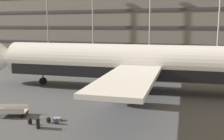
{
  "coord_description": "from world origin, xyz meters",
  "views": [
    {
      "loc": [
        6.38,
        -31.03,
        7.51
      ],
      "look_at": [
        -3.29,
        -5.82,
        3.0
      ],
      "focal_mm": 43.77,
      "sensor_mm": 36.0,
      "label": 1
    }
  ],
  "objects_px": {
    "backpack_upright": "(49,120)",
    "baggage_cart": "(12,111)",
    "suitcase_small": "(57,119)",
    "backpack_large": "(56,121)",
    "suitcase_navy": "(38,123)",
    "backpack_silver": "(30,121)",
    "airliner": "(138,63)"
  },
  "relations": [
    {
      "from": "airliner",
      "to": "suitcase_navy",
      "type": "bearing_deg",
      "value": -105.04
    },
    {
      "from": "suitcase_navy",
      "to": "backpack_large",
      "type": "distance_m",
      "value": 1.47
    },
    {
      "from": "backpack_upright",
      "to": "baggage_cart",
      "type": "height_order",
      "value": "baggage_cart"
    },
    {
      "from": "airliner",
      "to": "suitcase_navy",
      "type": "height_order",
      "value": "airliner"
    },
    {
      "from": "suitcase_small",
      "to": "backpack_silver",
      "type": "xyz_separation_m",
      "value": [
        -1.47,
        -1.46,
        0.11
      ]
    },
    {
      "from": "suitcase_small",
      "to": "backpack_silver",
      "type": "distance_m",
      "value": 2.08
    },
    {
      "from": "airliner",
      "to": "backpack_upright",
      "type": "height_order",
      "value": "airliner"
    },
    {
      "from": "suitcase_small",
      "to": "backpack_large",
      "type": "distance_m",
      "value": 0.75
    },
    {
      "from": "backpack_large",
      "to": "baggage_cart",
      "type": "height_order",
      "value": "baggage_cart"
    },
    {
      "from": "backpack_silver",
      "to": "baggage_cart",
      "type": "distance_m",
      "value": 2.86
    },
    {
      "from": "suitcase_small",
      "to": "baggage_cart",
      "type": "relative_size",
      "value": 0.22
    },
    {
      "from": "airliner",
      "to": "suitcase_small",
      "type": "distance_m",
      "value": 12.78
    },
    {
      "from": "airliner",
      "to": "baggage_cart",
      "type": "relative_size",
      "value": 11.3
    },
    {
      "from": "suitcase_small",
      "to": "backpack_upright",
      "type": "xyz_separation_m",
      "value": [
        -0.3,
        -0.68,
        0.11
      ]
    },
    {
      "from": "backpack_upright",
      "to": "baggage_cart",
      "type": "relative_size",
      "value": 0.15
    },
    {
      "from": "backpack_upright",
      "to": "backpack_large",
      "type": "bearing_deg",
      "value": 2.4
    },
    {
      "from": "suitcase_small",
      "to": "baggage_cart",
      "type": "distance_m",
      "value": 4.15
    },
    {
      "from": "baggage_cart",
      "to": "backpack_large",
      "type": "bearing_deg",
      "value": -3.34
    },
    {
      "from": "airliner",
      "to": "backpack_upright",
      "type": "bearing_deg",
      "value": -105.79
    },
    {
      "from": "airliner",
      "to": "backpack_silver",
      "type": "distance_m",
      "value": 14.55
    },
    {
      "from": "suitcase_navy",
      "to": "backpack_upright",
      "type": "relative_size",
      "value": 1.82
    },
    {
      "from": "backpack_upright",
      "to": "suitcase_small",
      "type": "bearing_deg",
      "value": 66.17
    },
    {
      "from": "suitcase_small",
      "to": "baggage_cart",
      "type": "bearing_deg",
      "value": -174.51
    },
    {
      "from": "suitcase_small",
      "to": "backpack_large",
      "type": "height_order",
      "value": "backpack_large"
    },
    {
      "from": "backpack_upright",
      "to": "baggage_cart",
      "type": "distance_m",
      "value": 3.83
    },
    {
      "from": "suitcase_navy",
      "to": "backpack_silver",
      "type": "xyz_separation_m",
      "value": [
        -1.03,
        0.42,
        -0.18
      ]
    },
    {
      "from": "suitcase_navy",
      "to": "backpack_silver",
      "type": "bearing_deg",
      "value": 158.0
    },
    {
      "from": "suitcase_small",
      "to": "backpack_large",
      "type": "relative_size",
      "value": 1.61
    },
    {
      "from": "suitcase_navy",
      "to": "backpack_upright",
      "type": "height_order",
      "value": "suitcase_navy"
    },
    {
      "from": "backpack_large",
      "to": "suitcase_small",
      "type": "bearing_deg",
      "value": 117.58
    },
    {
      "from": "backpack_upright",
      "to": "backpack_silver",
      "type": "bearing_deg",
      "value": -146.44
    },
    {
      "from": "suitcase_navy",
      "to": "backpack_silver",
      "type": "relative_size",
      "value": 1.79
    }
  ]
}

